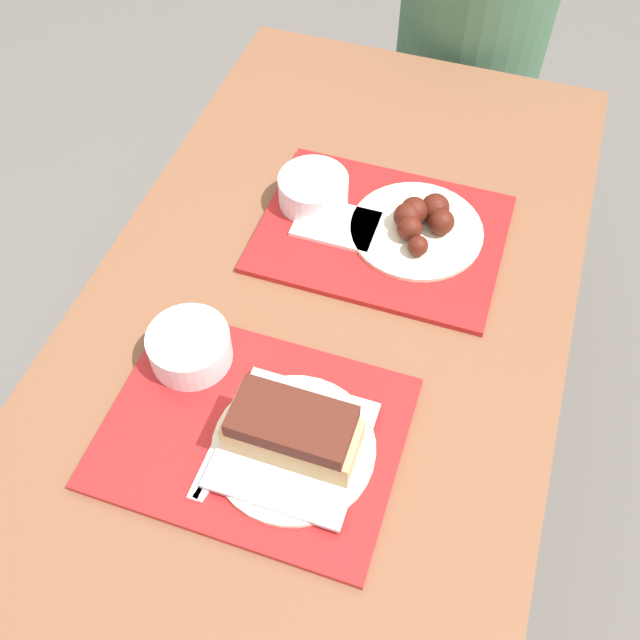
{
  "coord_description": "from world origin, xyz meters",
  "views": [
    {
      "loc": [
        0.22,
        -0.66,
        1.7
      ],
      "look_at": [
        0.01,
        -0.03,
        0.78
      ],
      "focal_mm": 40.0,
      "sensor_mm": 36.0,
      "label": 1
    }
  ],
  "objects": [
    {
      "name": "ground_plane",
      "position": [
        0.0,
        0.0,
        0.0
      ],
      "size": [
        12.0,
        12.0,
        0.0
      ],
      "primitive_type": "plane",
      "color": "#605B56"
    },
    {
      "name": "picnic_table",
      "position": [
        0.0,
        0.0,
        0.64
      ],
      "size": [
        0.81,
        1.55,
        0.74
      ],
      "color": "brown",
      "rests_on": "ground_plane"
    },
    {
      "name": "picnic_bench_far",
      "position": [
        0.0,
        1.0,
        0.37
      ],
      "size": [
        0.77,
        0.28,
        0.45
      ],
      "color": "brown",
      "rests_on": "ground_plane"
    },
    {
      "name": "tray_near",
      "position": [
        -0.02,
        -0.23,
        0.75
      ],
      "size": [
        0.43,
        0.33,
        0.01
      ],
      "color": "red",
      "rests_on": "picnic_table"
    },
    {
      "name": "tray_far",
      "position": [
        0.05,
        0.21,
        0.75
      ],
      "size": [
        0.43,
        0.33,
        0.01
      ],
      "color": "red",
      "rests_on": "picnic_table"
    },
    {
      "name": "bowl_coleslaw_near",
      "position": [
        -0.16,
        -0.14,
        0.79
      ],
      "size": [
        0.13,
        0.13,
        0.06
      ],
      "color": "silver",
      "rests_on": "tray_near"
    },
    {
      "name": "brisket_sandwich_plate",
      "position": [
        0.04,
        -0.24,
        0.79
      ],
      "size": [
        0.24,
        0.24,
        0.1
      ],
      "color": "beige",
      "rests_on": "tray_near"
    },
    {
      "name": "plastic_fork_near",
      "position": [
        -0.06,
        -0.27,
        0.76
      ],
      "size": [
        0.02,
        0.17,
        0.0
      ],
      "color": "white",
      "rests_on": "tray_near"
    },
    {
      "name": "plastic_knife_near",
      "position": [
        -0.04,
        -0.27,
        0.76
      ],
      "size": [
        0.05,
        0.17,
        0.0
      ],
      "color": "white",
      "rests_on": "tray_near"
    },
    {
      "name": "condiment_packet",
      "position": [
        -0.03,
        -0.16,
        0.76
      ],
      "size": [
        0.04,
        0.03,
        0.01
      ],
      "color": "teal",
      "rests_on": "tray_near"
    },
    {
      "name": "bowl_coleslaw_far",
      "position": [
        -0.09,
        0.25,
        0.79
      ],
      "size": [
        0.13,
        0.13,
        0.06
      ],
      "color": "silver",
      "rests_on": "tray_far"
    },
    {
      "name": "wings_plate_far",
      "position": [
        0.11,
        0.24,
        0.78
      ],
      "size": [
        0.24,
        0.24,
        0.06
      ],
      "color": "beige",
      "rests_on": "tray_far"
    },
    {
      "name": "napkin_far",
      "position": [
        -0.03,
        0.2,
        0.76
      ],
      "size": [
        0.15,
        0.1,
        0.01
      ],
      "color": "white",
      "rests_on": "tray_far"
    },
    {
      "name": "person_seated_across",
      "position": [
        0.07,
        1.0,
        0.73
      ],
      "size": [
        0.37,
        0.37,
        0.7
      ],
      "color": "#477051",
      "rests_on": "picnic_bench_far"
    }
  ]
}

